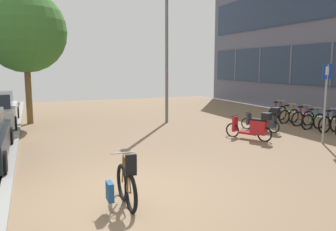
% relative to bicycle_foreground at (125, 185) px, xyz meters
% --- Properties ---
extents(ground, '(21.00, 40.00, 0.13)m').
position_rel_bicycle_foreground_xyz_m(ground, '(1.69, 0.47, -0.42)').
color(ground, black).
extents(bicycle_foreground, '(0.67, 1.36, 1.10)m').
position_rel_bicycle_foreground_xyz_m(bicycle_foreground, '(0.00, 0.00, 0.00)').
color(bicycle_foreground, black).
rests_on(bicycle_foreground, ground).
extents(bicycle_rack_01, '(1.36, 0.48, 0.98)m').
position_rel_bicycle_foreground_xyz_m(bicycle_rack_01, '(9.42, 3.90, -0.05)').
color(bicycle_rack_01, black).
rests_on(bicycle_rack_01, ground).
extents(bicycle_rack_02, '(1.32, 0.48, 0.94)m').
position_rel_bicycle_foreground_xyz_m(bicycle_rack_02, '(9.33, 4.69, -0.06)').
color(bicycle_rack_02, black).
rests_on(bicycle_rack_02, ground).
extents(bicycle_rack_03, '(1.29, 0.48, 0.94)m').
position_rel_bicycle_foreground_xyz_m(bicycle_rack_03, '(9.53, 5.48, -0.06)').
color(bicycle_rack_03, black).
rests_on(bicycle_rack_03, ground).
extents(bicycle_rack_04, '(1.25, 0.48, 0.93)m').
position_rel_bicycle_foreground_xyz_m(bicycle_rack_04, '(9.46, 6.27, -0.07)').
color(bicycle_rack_04, black).
rests_on(bicycle_rack_04, ground).
extents(bicycle_rack_05, '(1.39, 0.50, 1.01)m').
position_rel_bicycle_foreground_xyz_m(bicycle_rack_05, '(9.47, 7.06, -0.04)').
color(bicycle_rack_05, black).
rests_on(bicycle_rack_05, ground).
extents(scooter_near, '(0.97, 1.53, 1.02)m').
position_rel_bicycle_foreground_xyz_m(scooter_near, '(7.15, 5.03, 0.06)').
color(scooter_near, black).
rests_on(scooter_near, ground).
extents(scooter_mid, '(1.03, 1.60, 1.04)m').
position_rel_bicycle_foreground_xyz_m(scooter_mid, '(5.75, 3.87, 0.07)').
color(scooter_mid, black).
rests_on(scooter_mid, ground).
extents(parking_sign, '(0.40, 0.07, 2.68)m').
position_rel_bicycle_foreground_xyz_m(parking_sign, '(7.57, 2.51, 1.25)').
color(parking_sign, gray).
rests_on(parking_sign, ground).
extents(lamp_post, '(0.20, 0.52, 6.25)m').
position_rel_bicycle_foreground_xyz_m(lamp_post, '(4.29, 8.57, 3.05)').
color(lamp_post, slate).
rests_on(lamp_post, ground).
extents(street_tree, '(3.62, 3.62, 5.93)m').
position_rel_bicycle_foreground_xyz_m(street_tree, '(-1.63, 10.61, 3.72)').
color(street_tree, brown).
rests_on(street_tree, ground).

